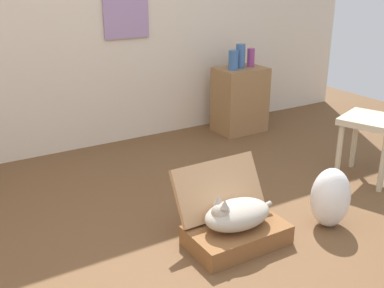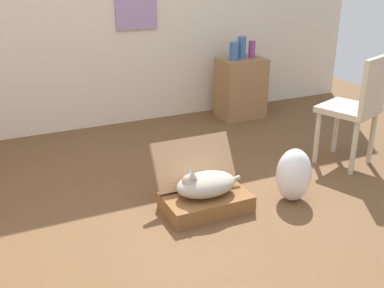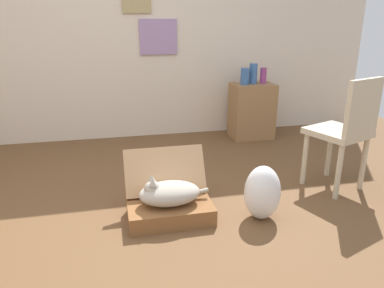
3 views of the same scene
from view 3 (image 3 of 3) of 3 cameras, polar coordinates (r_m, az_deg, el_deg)
name	(u,v)px [view 3 (image 3 of 3)]	position (r m, az deg, el deg)	size (l,w,h in m)	color
ground_plane	(136,231)	(2.61, -8.78, -13.32)	(7.68, 7.68, 0.00)	brown
wall_back	(116,28)	(4.48, -11.91, 17.41)	(6.40, 0.15, 2.60)	beige
suitcase_base	(170,211)	(2.69, -3.46, -10.48)	(0.61, 0.37, 0.13)	brown
suitcase_lid	(165,171)	(2.77, -4.25, -4.25)	(0.61, 0.37, 0.04)	tan
cat	(168,193)	(2.62, -3.75, -7.65)	(0.52, 0.28, 0.23)	#B2A899
plastic_bag_white	(262,193)	(2.69, 10.98, -7.50)	(0.26, 0.25, 0.41)	white
side_table	(252,111)	(4.51, 9.35, 5.15)	(0.50, 0.37, 0.67)	olive
vase_tall	(245,76)	(4.36, 8.28, 10.47)	(0.10, 0.10, 0.19)	#38609E
vase_short	(263,76)	(4.49, 11.12, 10.50)	(0.08, 0.08, 0.18)	#8C387A
vase_round	(253,73)	(4.45, 9.58, 10.86)	(0.09, 0.09, 0.24)	#38609E
chair	(345,129)	(3.22, 22.95, 2.12)	(0.54, 0.55, 0.96)	beige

